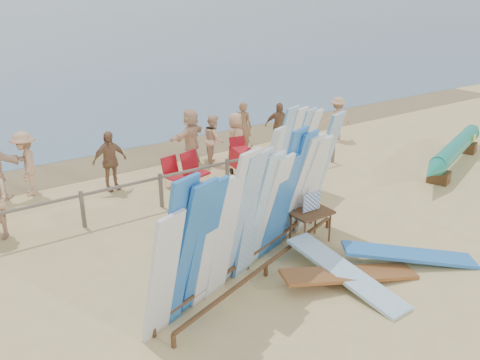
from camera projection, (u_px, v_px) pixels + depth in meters
ground at (227, 255)px, 10.62m from camera, size 160.00×160.00×0.00m
wet_sand_strip at (102, 162)px, 16.13m from camera, size 40.00×2.60×0.01m
fence at (161, 184)px, 12.69m from camera, size 12.08×0.08×0.90m
main_surfboard_rack at (257, 215)px, 9.54m from camera, size 5.51×2.45×2.77m
side_surfboard_rack at (289, 156)px, 13.12m from camera, size 2.30×1.33×2.56m
outrigger_canoe at (456, 149)px, 15.59m from camera, size 6.02×2.62×0.88m
vendor_table at (310, 226)px, 11.03m from camera, size 0.89×0.63×1.17m
flat_board_c at (349, 282)px, 9.67m from camera, size 2.73×1.42×0.35m
flat_board_d at (408, 263)px, 10.31m from camera, size 2.54×1.96×0.41m
flat_board_b at (344, 282)px, 9.67m from camera, size 0.67×2.71×0.43m
beach_chair_left at (175, 178)px, 14.15m from camera, size 0.63×0.64×0.83m
beach_chair_right at (195, 176)px, 14.24m from camera, size 0.74×0.76×0.94m
stroller at (242, 162)px, 14.77m from camera, size 0.71×0.91×1.14m
beachgoer_6 at (236, 139)px, 15.70m from camera, size 0.77×0.87×1.63m
beachgoer_10 at (279, 126)px, 17.08m from camera, size 0.89×1.01×1.62m
beachgoer_8 at (214, 139)px, 15.80m from camera, size 0.65×0.84×1.55m
beachgoer_5 at (191, 137)px, 15.70m from camera, size 1.69×1.20×1.75m
beachgoer_4 at (110, 161)px, 13.72m from camera, size 0.99×0.48×1.65m
beachgoer_extra_0 at (337, 118)px, 18.22m from camera, size 1.09×0.78×1.56m
beachgoer_7 at (243, 126)px, 17.03m from camera, size 0.58×0.69×1.66m
beachgoer_3 at (26, 164)px, 13.38m from camera, size 0.71×1.20×1.74m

